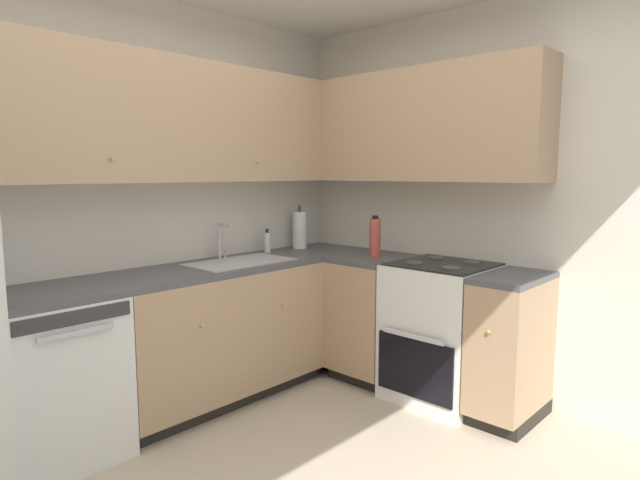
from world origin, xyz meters
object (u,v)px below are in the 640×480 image
dishwasher (55,378)px  oil_bottle (375,237)px  oven_range (442,330)px  paper_towel_roll (300,230)px  soap_bottle (267,242)px

dishwasher → oil_bottle: size_ratio=2.93×
oven_range → paper_towel_roll: 1.39m
dishwasher → paper_towel_roll: size_ratio=2.46×
oven_range → paper_towel_roll: (-0.10, 1.25, 0.59)m
oil_bottle → oven_range: bearing=-88.0°
oven_range → soap_bottle: bearing=108.6°
oven_range → paper_towel_roll: size_ratio=2.98×
soap_bottle → oil_bottle: bearing=-60.2°
paper_towel_roll → oil_bottle: paper_towel_roll is taller
oil_bottle → paper_towel_roll: bearing=96.7°
oven_range → oil_bottle: oil_bottle is taller
dishwasher → soap_bottle: bearing=6.3°
soap_bottle → paper_towel_roll: bearing=-3.5°
oven_range → paper_towel_roll: paper_towel_roll is taller
paper_towel_roll → oven_range: bearing=-85.4°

